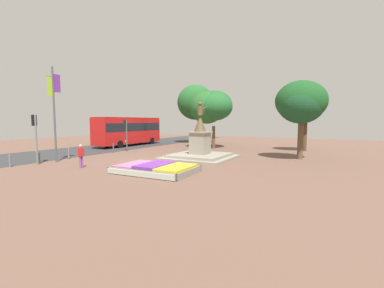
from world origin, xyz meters
The scene contains 17 objects.
ground_plane centered at (0.00, 0.00, 0.00)m, with size 71.28×71.28×0.00m, color brown.
street_asphalt_strip centered at (-11.38, 0.00, 0.01)m, with size 8.14×62.37×0.01m, color #333335.
flower_planter centered at (2.76, -2.97, 0.24)m, with size 5.03×3.41×0.55m.
statue_monument centered at (2.45, 3.61, 0.80)m, with size 5.36×5.36×4.76m.
traffic_light_near_crossing centered at (-6.61, -4.82, 2.49)m, with size 0.42×0.31×3.62m.
traffic_light_mid_block centered at (-6.74, 4.51, 2.29)m, with size 0.41×0.29×3.30m.
banner_pole centered at (-6.37, -3.45, 3.96)m, with size 0.14×1.15×7.23m.
city_bus centered at (-10.93, 9.44, 2.07)m, with size 2.50×10.13×3.62m.
pedestrian_with_handbag centered at (-2.52, -4.20, 0.92)m, with size 0.28×0.56×1.61m.
kerb_bollard_south centered at (-7.06, -6.38, 0.45)m, with size 0.13×0.13×0.86m.
kerb_bollard_mid_a centered at (-7.15, -4.31, 0.43)m, with size 0.11×0.11×0.83m.
kerb_bollard_mid_b centered at (-6.94, -2.00, 0.49)m, with size 0.14×0.14×0.93m.
kerb_bollard_north centered at (-6.93, 2.91, 0.51)m, with size 0.14×0.14×0.97m.
park_tree_far_left centered at (9.84, 6.97, 4.63)m, with size 4.00×3.86×6.40m.
park_tree_behind_statue centered at (-4.69, 17.03, 5.51)m, with size 5.77×5.55×8.24m.
park_tree_far_right centered at (9.45, 13.81, 4.52)m, with size 3.69×3.21×5.98m.
park_tree_street_side centered at (-0.24, 11.82, 4.82)m, with size 4.97×4.71×6.71m.
Camera 1 is at (12.34, -15.46, 3.15)m, focal length 24.00 mm.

